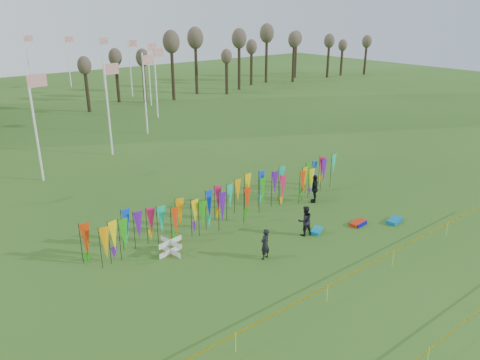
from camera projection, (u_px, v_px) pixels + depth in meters
ground at (313, 265)px, 23.49m from camera, size 160.00×160.00×0.00m
banner_row at (235, 198)px, 28.09m from camera, size 18.64×0.64×2.24m
caution_tape_near at (352, 274)px, 21.24m from camera, size 26.00×0.02×0.90m
caution_tape_far at (456, 329)px, 17.64m from camera, size 26.00×0.02×0.90m
tree_line at (248, 47)px, 72.22m from camera, size 53.92×1.92×7.84m
box_kite at (171, 247)px, 24.36m from camera, size 0.78×0.78×0.86m
person_left at (265, 244)px, 23.81m from camera, size 0.69×0.56×1.67m
person_mid at (305, 221)px, 26.28m from camera, size 0.97×0.76×1.76m
person_right at (315, 189)px, 30.71m from camera, size 1.26×1.18×1.88m
kite_bag_turquoise at (317, 231)px, 26.85m from camera, size 1.09×0.89×0.20m
kite_bag_blue at (359, 223)px, 27.74m from camera, size 0.97×0.56×0.20m
kite_bag_red at (358, 223)px, 27.79m from camera, size 1.17×0.62×0.21m
kite_bag_teal at (395, 221)px, 28.07m from camera, size 1.24×0.74×0.22m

